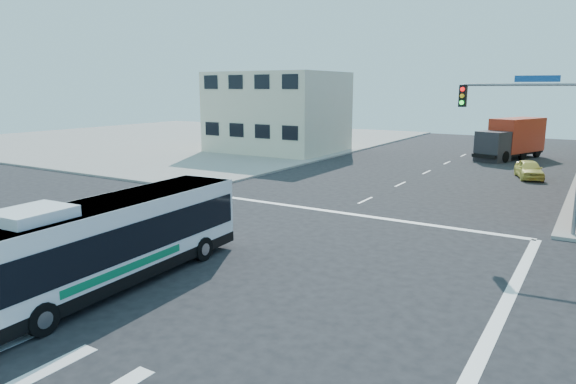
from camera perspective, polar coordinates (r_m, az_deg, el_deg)
The scene contains 7 objects.
ground at distance 19.48m, azimuth -6.84°, elevation -7.96°, with size 120.00×120.00×0.00m, color black.
sidewalk_nw at distance 68.09m, azimuth -11.68°, elevation 5.88°, with size 50.00×50.00×0.15m, color gray.
building_west at distance 52.75m, azimuth -1.15°, elevation 8.83°, with size 12.06×10.06×8.00m.
signal_mast_ne at distance 25.09m, azimuth 26.22°, elevation 6.94°, with size 7.91×1.13×8.07m.
transit_bus at distance 17.83m, azimuth -19.14°, elevation -5.13°, with size 2.90×10.86×3.18m.
box_truck at distance 51.75m, azimuth 23.53°, elevation 5.38°, with size 5.19×8.53×3.71m.
parked_car at distance 41.14m, azimuth 25.21°, elevation 2.30°, with size 1.57×3.90×1.33m, color #E0D45A.
Camera 1 is at (11.53, -14.31, 6.46)m, focal length 32.00 mm.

